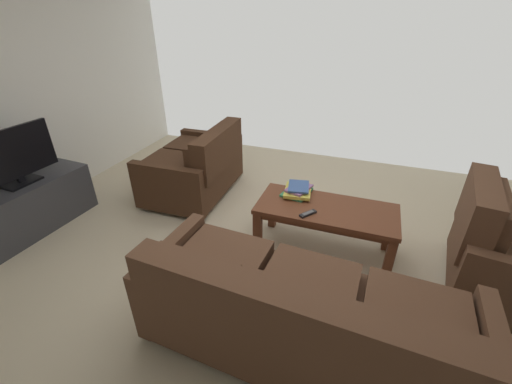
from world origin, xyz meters
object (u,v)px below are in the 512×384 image
at_px(book_stack, 298,190).
at_px(tv_remote, 308,214).
at_px(coffee_mug, 512,369).
at_px(sofa_main, 301,318).
at_px(tv_stand, 31,206).
at_px(flat_tv, 12,157).
at_px(coffee_table, 326,214).
at_px(loveseat_near, 197,166).

distance_m(book_stack, tv_remote, 0.36).
height_order(coffee_mug, tv_remote, coffee_mug).
bearing_deg(sofa_main, coffee_mug, 172.37).
bearing_deg(tv_stand, flat_tv, 113.12).
height_order(coffee_table, flat_tv, flat_tv).
bearing_deg(sofa_main, tv_remote, -80.15).
height_order(loveseat_near, book_stack, loveseat_near).
xyz_separation_m(tv_stand, book_stack, (-2.56, -0.77, 0.26)).
distance_m(flat_tv, tv_remote, 2.78).
distance_m(loveseat_near, coffee_table, 1.73).
bearing_deg(coffee_table, sofa_main, 91.78).
bearing_deg(tv_stand, loveseat_near, -135.48).
distance_m(sofa_main, coffee_mug, 1.02).
relative_size(coffee_table, book_stack, 3.60).
xyz_separation_m(loveseat_near, tv_remote, (-1.49, 0.77, 0.13)).
bearing_deg(flat_tv, tv_stand, -66.88).
height_order(coffee_table, book_stack, book_stack).
relative_size(tv_stand, book_stack, 3.51).
relative_size(tv_stand, coffee_mug, 11.58).
bearing_deg(flat_tv, coffee_mug, 170.57).
xyz_separation_m(sofa_main, book_stack, (0.33, -1.28, 0.16)).
relative_size(book_stack, tv_remote, 2.18).
distance_m(coffee_table, tv_stand, 2.92).
relative_size(coffee_table, flat_tv, 1.49).
height_order(loveseat_near, coffee_table, loveseat_near).
relative_size(loveseat_near, tv_remote, 7.99).
xyz_separation_m(book_stack, tv_remote, (-0.17, 0.32, -0.03)).
height_order(sofa_main, loveseat_near, loveseat_near).
height_order(sofa_main, book_stack, sofa_main).
bearing_deg(coffee_mug, flat_tv, -9.43).
relative_size(flat_tv, coffee_mug, 8.00).
relative_size(sofa_main, book_stack, 6.21).
bearing_deg(loveseat_near, book_stack, 161.44).
height_order(loveseat_near, tv_stand, loveseat_near).
height_order(sofa_main, coffee_table, sofa_main).
distance_m(tv_stand, book_stack, 2.68).
xyz_separation_m(flat_tv, book_stack, (-2.56, -0.77, -0.28)).
bearing_deg(coffee_table, tv_stand, 12.20).
bearing_deg(loveseat_near, tv_stand, 44.52).
bearing_deg(coffee_mug, sofa_main, -7.63).
distance_m(loveseat_near, coffee_mug, 3.24).
distance_m(sofa_main, tv_stand, 2.94).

